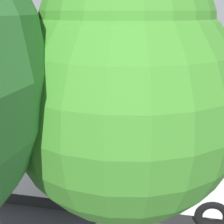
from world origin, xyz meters
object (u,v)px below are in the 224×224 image
spectator_right (48,120)px  tree_left (125,90)px  traffic_cone (150,114)px  spectator_far_left (140,131)px  spectator_left (108,127)px  tour_bus (88,142)px  stunt_motorcycle (117,109)px  parked_motorcycle_silver (191,154)px  spectator_centre (78,124)px

spectator_right → tree_left: (-3.89, 6.70, 3.29)m
traffic_cone → spectator_far_left: bearing=85.1°
spectator_far_left → traffic_cone: size_ratio=2.65×
spectator_far_left → spectator_left: bearing=-8.3°
tour_bus → spectator_right: (2.39, -2.79, -0.55)m
spectator_far_left → spectator_left: size_ratio=1.00×
tree_left → spectator_left: bearing=-78.1°
spectator_far_left → stunt_motorcycle: size_ratio=0.86×
tour_bus → spectator_far_left: 2.93m
parked_motorcycle_silver → spectator_centre: bearing=-11.7°
spectator_far_left → traffic_cone: spectator_far_left is taller
spectator_right → tree_left: 8.42m
tree_left → traffic_cone: bearing=-91.1°
spectator_centre → parked_motorcycle_silver: bearing=168.3°
tour_bus → traffic_cone: bearing=-105.2°
stunt_motorcycle → traffic_cone: stunt_motorcycle is taller
spectator_right → traffic_cone: bearing=-139.6°
parked_motorcycle_silver → tree_left: (1.77, 5.86, 3.90)m
spectator_right → stunt_motorcycle: (-2.39, -3.22, -0.48)m
spectator_right → parked_motorcycle_silver: size_ratio=0.89×
spectator_far_left → parked_motorcycle_silver: bearing=163.8°
spectator_far_left → stunt_motorcycle: 3.79m
spectator_far_left → spectator_right: spectator_right is taller
spectator_right → tree_left: size_ratio=0.30×
spectator_far_left → tour_bus: bearing=61.0°
spectator_right → spectator_centre: bearing=-176.6°
spectator_left → stunt_motorcycle: (0.11, -3.33, -0.38)m
tour_bus → spectator_far_left: size_ratio=6.00×
spectator_left → traffic_cone: (-1.59, -3.59, -0.68)m
spectator_centre → parked_motorcycle_silver: 4.53m
tree_left → tour_bus: bearing=-69.0°
tour_bus → traffic_cone: size_ratio=15.90×
traffic_cone → tour_bus: bearing=74.8°
parked_motorcycle_silver → traffic_cone: 4.61m
tour_bus → traffic_cone: 6.64m
traffic_cone → stunt_motorcycle: bearing=8.9°
parked_motorcycle_silver → traffic_cone: parked_motorcycle_silver is taller
spectator_left → traffic_cone: 3.99m
spectator_right → traffic_cone: (-4.10, -3.49, -0.79)m
stunt_motorcycle → traffic_cone: 1.75m
stunt_motorcycle → tree_left: 10.72m
spectator_centre → spectator_right: spectator_right is taller
spectator_far_left → traffic_cone: bearing=-94.9°
tour_bus → spectator_left: size_ratio=6.00×
tour_bus → spectator_centre: bearing=-68.3°
traffic_cone → spectator_left: bearing=66.1°
spectator_right → stunt_motorcycle: 4.04m
spectator_right → tree_left: tree_left is taller
spectator_right → spectator_far_left: bearing=175.6°
spectator_left → spectator_far_left: bearing=171.7°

